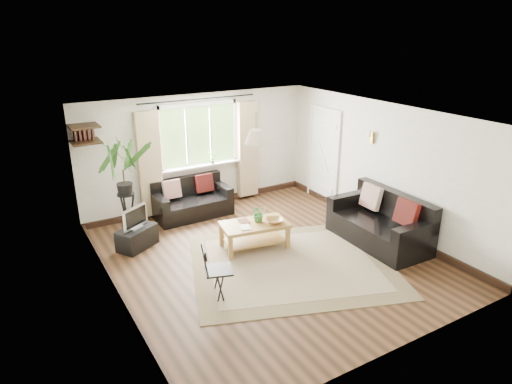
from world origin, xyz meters
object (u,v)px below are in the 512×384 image
tv_stand (137,238)px  palm_stand (125,190)px  sofa_right (379,221)px  coffee_table (254,235)px  folding_chair (219,271)px  sofa_back (192,199)px

tv_stand → palm_stand: palm_stand is taller
sofa_right → tv_stand: (-3.76, 2.02, -0.25)m
sofa_right → coffee_table: size_ratio=1.61×
tv_stand → coffee_table: bearing=-61.3°
folding_chair → palm_stand: bearing=30.5°
coffee_table → sofa_right: bearing=-25.7°
sofa_right → tv_stand: 4.28m
coffee_table → folding_chair: folding_chair is taller
sofa_right → sofa_back: bearing=-138.6°
sofa_right → folding_chair: (-3.20, -0.08, -0.03)m
sofa_back → folding_chair: bearing=-106.8°
tv_stand → folding_chair: bearing=-105.3°
palm_stand → tv_stand: bearing=-90.5°
sofa_back → palm_stand: size_ratio=0.84×
coffee_table → tv_stand: 2.06m
coffee_table → palm_stand: bearing=138.2°
coffee_table → palm_stand: (-1.76, 1.57, 0.68)m
sofa_back → coffee_table: sofa_back is taller
tv_stand → palm_stand: (0.00, 0.52, 0.73)m
sofa_right → coffee_table: 2.23m
sofa_back → sofa_right: bearing=-51.1°
sofa_back → palm_stand: 1.53m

